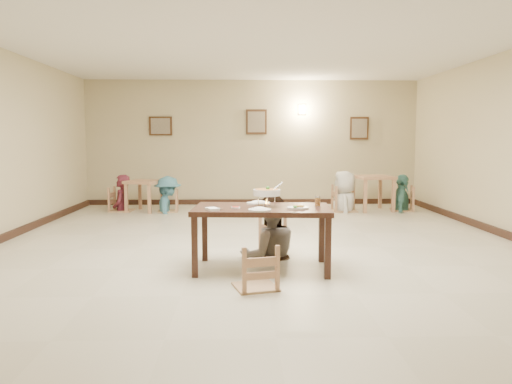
{
  "coord_description": "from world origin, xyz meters",
  "views": [
    {
      "loc": [
        -0.28,
        -7.15,
        1.57
      ],
      "look_at": [
        -0.08,
        -0.61,
        0.89
      ],
      "focal_mm": 35.0,
      "sensor_mm": 36.0,
      "label": 1
    }
  ],
  "objects_px": {
    "curry_warmer": "(267,193)",
    "bg_chair_ll": "(121,189)",
    "bg_diner_d": "(403,174)",
    "bg_diner_c": "(345,171)",
    "bg_diner_a": "(121,175)",
    "main_diner": "(270,195)",
    "bg_chair_rl": "(345,187)",
    "bg_table_right": "(373,182)",
    "bg_chair_rr": "(402,188)",
    "chair_near": "(256,246)",
    "drink_glass": "(318,201)",
    "main_table": "(262,214)",
    "chair_far": "(269,221)",
    "bg_diner_b": "(167,176)",
    "bg_table_left": "(144,186)",
    "bg_chair_lr": "(168,191)"
  },
  "relations": [
    {
      "from": "bg_diner_d",
      "to": "bg_diner_c",
      "type": "bearing_deg",
      "value": 111.51
    },
    {
      "from": "chair_far",
      "to": "bg_chair_lr",
      "type": "xyz_separation_m",
      "value": [
        -1.98,
        4.15,
        -0.02
      ]
    },
    {
      "from": "main_table",
      "to": "main_diner",
      "type": "distance_m",
      "value": 0.69
    },
    {
      "from": "bg_diner_d",
      "to": "bg_table_right",
      "type": "bearing_deg",
      "value": 107.7
    },
    {
      "from": "curry_warmer",
      "to": "bg_chair_rl",
      "type": "xyz_separation_m",
      "value": [
        1.97,
        4.88,
        -0.4
      ]
    },
    {
      "from": "bg_chair_lr",
      "to": "bg_diner_c",
      "type": "xyz_separation_m",
      "value": [
        3.88,
        -0.02,
        0.44
      ]
    },
    {
      "from": "bg_diner_d",
      "to": "chair_far",
      "type": "bearing_deg",
      "value": 161.95
    },
    {
      "from": "main_diner",
      "to": "bg_chair_ll",
      "type": "bearing_deg",
      "value": -65.44
    },
    {
      "from": "bg_table_left",
      "to": "bg_chair_rr",
      "type": "xyz_separation_m",
      "value": [
        5.7,
        -0.05,
        -0.04
      ]
    },
    {
      "from": "bg_diner_d",
      "to": "bg_diner_a",
      "type": "bearing_deg",
      "value": 108.44
    },
    {
      "from": "chair_near",
      "to": "bg_chair_rl",
      "type": "height_order",
      "value": "bg_chair_rl"
    },
    {
      "from": "bg_chair_ll",
      "to": "bg_chair_rr",
      "type": "xyz_separation_m",
      "value": [
        6.22,
        -0.11,
        0.01
      ]
    },
    {
      "from": "bg_diner_a",
      "to": "bg_chair_ll",
      "type": "bearing_deg",
      "value": -91.57
    },
    {
      "from": "bg_table_right",
      "to": "chair_far",
      "type": "bearing_deg",
      "value": -121.35
    },
    {
      "from": "main_table",
      "to": "bg_diner_d",
      "type": "xyz_separation_m",
      "value": [
        3.33,
        4.94,
        0.13
      ]
    },
    {
      "from": "chair_near",
      "to": "drink_glass",
      "type": "height_order",
      "value": "chair_near"
    },
    {
      "from": "main_diner",
      "to": "bg_diner_c",
      "type": "relative_size",
      "value": 0.93
    },
    {
      "from": "bg_table_right",
      "to": "bg_chair_lr",
      "type": "relative_size",
      "value": 0.99
    },
    {
      "from": "curry_warmer",
      "to": "bg_diner_d",
      "type": "relative_size",
      "value": 0.23
    },
    {
      "from": "bg_chair_rr",
      "to": "bg_diner_d",
      "type": "relative_size",
      "value": 0.64
    },
    {
      "from": "bg_chair_rr",
      "to": "bg_diner_b",
      "type": "bearing_deg",
      "value": -77.18
    },
    {
      "from": "bg_chair_lr",
      "to": "chair_near",
      "type": "bearing_deg",
      "value": 13.49
    },
    {
      "from": "bg_chair_ll",
      "to": "bg_diner_a",
      "type": "height_order",
      "value": "bg_diner_a"
    },
    {
      "from": "curry_warmer",
      "to": "bg_table_right",
      "type": "height_order",
      "value": "curry_warmer"
    },
    {
      "from": "chair_near",
      "to": "bg_table_left",
      "type": "bearing_deg",
      "value": -83.41
    },
    {
      "from": "bg_table_right",
      "to": "bg_chair_rl",
      "type": "xyz_separation_m",
      "value": [
        -0.65,
        -0.07,
        -0.1
      ]
    },
    {
      "from": "bg_chair_ll",
      "to": "bg_diner_d",
      "type": "xyz_separation_m",
      "value": [
        6.22,
        -0.11,
        0.31
      ]
    },
    {
      "from": "main_table",
      "to": "bg_chair_ll",
      "type": "bearing_deg",
      "value": 123.97
    },
    {
      "from": "chair_far",
      "to": "drink_glass",
      "type": "relative_size",
      "value": 6.98
    },
    {
      "from": "main_diner",
      "to": "curry_warmer",
      "type": "distance_m",
      "value": 0.65
    },
    {
      "from": "bg_table_right",
      "to": "bg_chair_lr",
      "type": "bearing_deg",
      "value": -179.45
    },
    {
      "from": "chair_far",
      "to": "bg_diner_b",
      "type": "height_order",
      "value": "bg_diner_b"
    },
    {
      "from": "main_diner",
      "to": "main_table",
      "type": "bearing_deg",
      "value": 68.67
    },
    {
      "from": "chair_near",
      "to": "bg_chair_rr",
      "type": "bearing_deg",
      "value": -135.8
    },
    {
      "from": "drink_glass",
      "to": "bg_chair_rr",
      "type": "bearing_deg",
      "value": 61.59
    },
    {
      "from": "bg_table_left",
      "to": "bg_table_right",
      "type": "height_order",
      "value": "bg_table_right"
    },
    {
      "from": "bg_diner_b",
      "to": "bg_chair_ll",
      "type": "bearing_deg",
      "value": 73.46
    },
    {
      "from": "chair_far",
      "to": "bg_chair_ll",
      "type": "distance_m",
      "value": 5.24
    },
    {
      "from": "chair_far",
      "to": "chair_near",
      "type": "distance_m",
      "value": 1.56
    },
    {
      "from": "bg_chair_rr",
      "to": "bg_diner_a",
      "type": "height_order",
      "value": "bg_diner_a"
    },
    {
      "from": "main_table",
      "to": "main_diner",
      "type": "xyz_separation_m",
      "value": [
        0.13,
        0.66,
        0.15
      ]
    },
    {
      "from": "bg_diner_d",
      "to": "bg_chair_rr",
      "type": "bearing_deg",
      "value": 0.0
    },
    {
      "from": "curry_warmer",
      "to": "bg_chair_ll",
      "type": "xyz_separation_m",
      "value": [
        -2.95,
        5.03,
        -0.43
      ]
    },
    {
      "from": "main_diner",
      "to": "bg_diner_b",
      "type": "relative_size",
      "value": 1.06
    },
    {
      "from": "bg_chair_rr",
      "to": "bg_diner_a",
      "type": "xyz_separation_m",
      "value": [
        -6.22,
        0.11,
        0.29
      ]
    },
    {
      "from": "curry_warmer",
      "to": "main_table",
      "type": "bearing_deg",
      "value": -160.92
    },
    {
      "from": "drink_glass",
      "to": "bg_chair_rl",
      "type": "bearing_deg",
      "value": 74.41
    },
    {
      "from": "main_table",
      "to": "bg_chair_ll",
      "type": "xyz_separation_m",
      "value": [
        -2.89,
        5.05,
        -0.18
      ]
    },
    {
      "from": "bg_chair_rl",
      "to": "bg_table_right",
      "type": "bearing_deg",
      "value": -85.42
    },
    {
      "from": "chair_far",
      "to": "bg_chair_lr",
      "type": "height_order",
      "value": "chair_far"
    }
  ]
}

